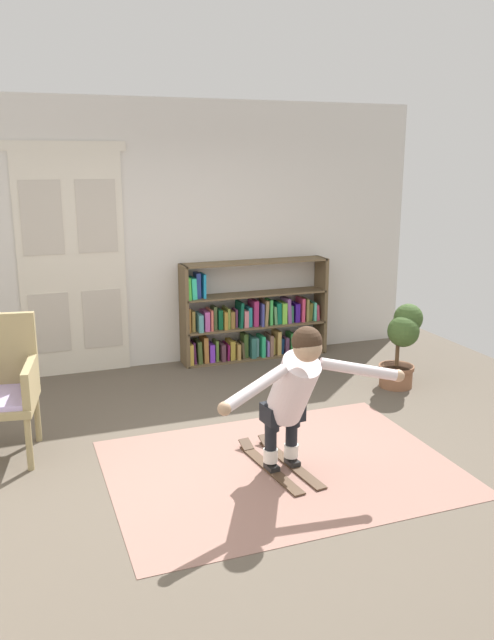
# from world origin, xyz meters

# --- Properties ---
(ground_plane) EXTENTS (7.20, 7.20, 0.00)m
(ground_plane) POSITION_xyz_m (0.00, 0.00, 0.00)
(ground_plane) COLOR brown
(back_wall) EXTENTS (6.00, 0.10, 2.90)m
(back_wall) POSITION_xyz_m (0.00, 2.60, 1.45)
(back_wall) COLOR silver
(back_wall) RESTS_ON ground
(double_door) EXTENTS (1.22, 0.05, 2.45)m
(double_door) POSITION_xyz_m (-1.01, 2.54, 1.23)
(double_door) COLOR beige
(double_door) RESTS_ON ground
(rug) EXTENTS (2.56, 1.90, 0.01)m
(rug) POSITION_xyz_m (0.18, -0.28, 0.00)
(rug) COLOR #936B5F
(rug) RESTS_ON ground
(bookshelf) EXTENTS (1.73, 0.30, 1.14)m
(bookshelf) POSITION_xyz_m (0.95, 2.39, 0.45)
(bookshelf) COLOR brown
(bookshelf) RESTS_ON ground
(potted_plant) EXTENTS (0.44, 0.42, 0.86)m
(potted_plant) POSITION_xyz_m (2.04, 0.96, 0.50)
(potted_plant) COLOR brown
(potted_plant) RESTS_ON ground
(skis_pair) EXTENTS (0.37, 0.92, 0.07)m
(skis_pair) POSITION_xyz_m (0.17, -0.25, 0.02)
(skis_pair) COLOR #4B3525
(skis_pair) RESTS_ON rug
(person_skier) EXTENTS (1.46, 0.72, 1.12)m
(person_skier) POSITION_xyz_m (0.20, -0.46, 0.71)
(person_skier) COLOR white
(person_skier) RESTS_ON skis_pair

